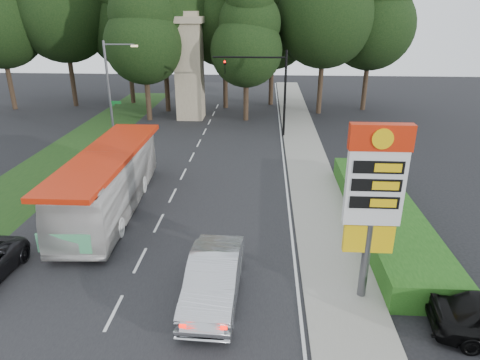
# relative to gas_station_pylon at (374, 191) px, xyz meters

# --- Properties ---
(ground) EXTENTS (120.00, 120.00, 0.00)m
(ground) POSITION_rel_gas_station_pylon_xyz_m (-9.20, -1.99, -4.45)
(ground) COLOR black
(ground) RESTS_ON ground
(road_surface) EXTENTS (14.00, 80.00, 0.02)m
(road_surface) POSITION_rel_gas_station_pylon_xyz_m (-9.20, 10.01, -4.44)
(road_surface) COLOR black
(road_surface) RESTS_ON ground
(sidewalk_right) EXTENTS (3.00, 80.00, 0.12)m
(sidewalk_right) POSITION_rel_gas_station_pylon_xyz_m (-0.70, 10.01, -4.39)
(sidewalk_right) COLOR gray
(sidewalk_right) RESTS_ON ground
(grass_verge_left) EXTENTS (5.00, 50.00, 0.02)m
(grass_verge_left) POSITION_rel_gas_station_pylon_xyz_m (-18.70, 16.01, -4.44)
(grass_verge_left) COLOR #193814
(grass_verge_left) RESTS_ON ground
(hedge) EXTENTS (3.00, 14.00, 1.20)m
(hedge) POSITION_rel_gas_station_pylon_xyz_m (2.30, 6.01, -3.85)
(hedge) COLOR #1B4A13
(hedge) RESTS_ON ground
(gas_station_pylon) EXTENTS (2.10, 0.45, 6.85)m
(gas_station_pylon) POSITION_rel_gas_station_pylon_xyz_m (0.00, 0.00, 0.00)
(gas_station_pylon) COLOR #59595E
(gas_station_pylon) RESTS_ON ground
(traffic_signal_mast) EXTENTS (6.10, 0.35, 7.20)m
(traffic_signal_mast) POSITION_rel_gas_station_pylon_xyz_m (-3.52, 22.00, 0.22)
(traffic_signal_mast) COLOR black
(traffic_signal_mast) RESTS_ON ground
(streetlight_signs) EXTENTS (2.75, 0.98, 8.00)m
(streetlight_signs) POSITION_rel_gas_station_pylon_xyz_m (-16.19, 20.01, -0.01)
(streetlight_signs) COLOR #59595E
(streetlight_signs) RESTS_ON ground
(monument) EXTENTS (3.00, 3.00, 10.05)m
(monument) POSITION_rel_gas_station_pylon_xyz_m (-11.20, 28.01, 0.66)
(monument) COLOR gray
(monument) RESTS_ON ground
(tree_west_near) EXTENTS (8.40, 8.40, 16.50)m
(tree_west_near) POSITION_rel_gas_station_pylon_xyz_m (-19.20, 35.01, 5.57)
(tree_west_near) COLOR #2D2116
(tree_west_near) RESTS_ON ground
(tree_center_right) EXTENTS (9.24, 9.24, 18.15)m
(tree_center_right) POSITION_rel_gas_station_pylon_xyz_m (-8.20, 33.01, 6.57)
(tree_center_right) COLOR #2D2116
(tree_center_right) RESTS_ON ground
(tree_east_near) EXTENTS (8.12, 8.12, 15.95)m
(tree_east_near) POSITION_rel_gas_station_pylon_xyz_m (-3.20, 35.01, 5.23)
(tree_east_near) COLOR #2D2116
(tree_east_near) RESTS_ON ground
(tree_far_east) EXTENTS (8.68, 8.68, 17.05)m
(tree_far_east) POSITION_rel_gas_station_pylon_xyz_m (6.80, 33.01, 5.90)
(tree_far_east) COLOR #2D2116
(tree_far_east) RESTS_ON ground
(tree_monument_left) EXTENTS (7.28, 7.28, 14.30)m
(tree_monument_left) POSITION_rel_gas_station_pylon_xyz_m (-15.20, 27.01, 4.23)
(tree_monument_left) COLOR #2D2116
(tree_monument_left) RESTS_ON ground
(tree_monument_right) EXTENTS (6.72, 6.72, 13.20)m
(tree_monument_right) POSITION_rel_gas_station_pylon_xyz_m (-5.70, 27.51, 3.56)
(tree_monument_right) COLOR #2D2116
(tree_monument_right) RESTS_ON ground
(transit_bus) EXTENTS (3.43, 11.89, 3.27)m
(transit_bus) POSITION_rel_gas_station_pylon_xyz_m (-12.14, 7.06, -2.81)
(transit_bus) COLOR silver
(transit_bus) RESTS_ON ground
(sedan_silver) EXTENTS (2.02, 5.43, 1.77)m
(sedan_silver) POSITION_rel_gas_station_pylon_xyz_m (-5.66, -0.39, -3.56)
(sedan_silver) COLOR #AEB0B6
(sedan_silver) RESTS_ON ground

